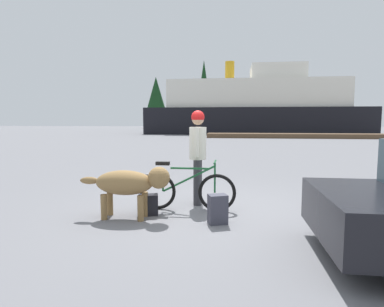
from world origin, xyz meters
The scene contains 13 objects.
ground_plane centered at (0.00, 0.00, 0.00)m, with size 160.00×160.00×0.00m, color slate.
bicycle centered at (-0.39, -0.02, 0.37)m, with size 1.72×0.44×0.88m.
person_cyclist centered at (-0.23, 0.47, 1.08)m, with size 0.32×0.53×1.77m.
dog centered at (-1.22, -0.59, 0.58)m, with size 1.50×0.47×0.85m.
backpack centered at (0.20, -0.69, 0.23)m, with size 0.28×0.20×0.45m, color #3F3F4C.
handbag_pannier centered at (-0.97, -0.39, 0.18)m, with size 0.32×0.18×0.35m, color black.
dock_pier centered at (7.17, 24.62, 0.20)m, with size 18.35×2.17×0.40m, color brown.
ferry_boat centered at (2.98, 34.43, 3.02)m, with size 25.33×8.49×8.63m.
sailboat_moored centered at (-4.60, 34.75, 0.47)m, with size 8.78×2.46×6.90m.
pine_tree_far_left centered at (-13.85, 53.11, 6.38)m, with size 3.61×3.61×9.51m.
pine_tree_center centered at (-0.37, 51.01, 5.79)m, with size 3.12×3.12×9.11m.
pine_tree_far_right centered at (9.97, 52.06, 5.58)m, with size 4.17×4.17×9.08m.
pine_tree_mid_back centered at (-5.35, 56.40, 7.87)m, with size 2.94×2.94×12.86m.
Camera 1 is at (0.44, -5.55, 1.59)m, focal length 30.23 mm.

